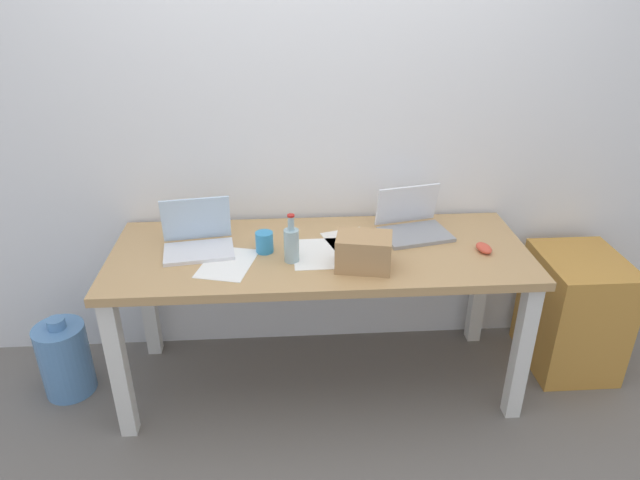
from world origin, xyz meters
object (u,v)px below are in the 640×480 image
(desk, at_px, (320,268))
(water_cooler_jug, at_px, (65,359))
(beer_bottle, at_px, (292,244))
(computer_mouse, at_px, (484,248))
(filing_cabinet, at_px, (573,312))
(laptop_left, at_px, (198,239))
(laptop_right, at_px, (413,224))
(coffee_mug, at_px, (264,242))
(cardboard_box, at_px, (364,252))

(desk, height_order, water_cooler_jug, desk)
(beer_bottle, height_order, computer_mouse, beer_bottle)
(computer_mouse, distance_m, filing_cabinet, 0.75)
(desk, xyz_separation_m, laptop_left, (-0.55, 0.04, 0.15))
(laptop_right, relative_size, water_cooler_jug, 0.85)
(computer_mouse, relative_size, coffee_mug, 1.05)
(laptop_left, xyz_separation_m, computer_mouse, (1.29, -0.10, -0.04))
(desk, height_order, filing_cabinet, desk)
(laptop_right, relative_size, computer_mouse, 3.61)
(beer_bottle, bearing_deg, coffee_mug, 140.12)
(computer_mouse, xyz_separation_m, cardboard_box, (-0.56, -0.11, 0.06))
(laptop_left, distance_m, beer_bottle, 0.44)
(desk, height_order, computer_mouse, computer_mouse)
(computer_mouse, relative_size, water_cooler_jug, 0.24)
(laptop_left, distance_m, cardboard_box, 0.76)
(desk, bearing_deg, laptop_right, 18.13)
(filing_cabinet, bearing_deg, computer_mouse, -166.94)
(beer_bottle, xyz_separation_m, water_cooler_jug, (-1.12, 0.10, -0.65))
(laptop_left, bearing_deg, beer_bottle, -17.53)
(laptop_left, height_order, coffee_mug, laptop_left)
(coffee_mug, xyz_separation_m, filing_cabinet, (1.56, 0.06, -0.49))
(beer_bottle, height_order, water_cooler_jug, beer_bottle)
(desk, bearing_deg, filing_cabinet, 3.03)
(coffee_mug, bearing_deg, cardboard_box, -22.41)
(water_cooler_jug, bearing_deg, desk, -0.29)
(water_cooler_jug, bearing_deg, beer_bottle, -5.23)
(beer_bottle, bearing_deg, filing_cabinet, 6.56)
(beer_bottle, relative_size, water_cooler_jug, 0.52)
(desk, bearing_deg, computer_mouse, -4.87)
(laptop_left, height_order, computer_mouse, laptop_left)
(cardboard_box, relative_size, coffee_mug, 2.45)
(beer_bottle, distance_m, filing_cabinet, 1.54)
(desk, xyz_separation_m, laptop_right, (0.46, 0.15, 0.14))
(laptop_right, bearing_deg, desk, -161.87)
(desk, bearing_deg, beer_bottle, -143.55)
(coffee_mug, height_order, water_cooler_jug, coffee_mug)
(coffee_mug, distance_m, filing_cabinet, 1.64)
(beer_bottle, height_order, cardboard_box, beer_bottle)
(laptop_right, xyz_separation_m, water_cooler_jug, (-1.71, -0.14, -0.61))
(beer_bottle, xyz_separation_m, cardboard_box, (0.31, -0.08, -0.01))
(desk, distance_m, filing_cabinet, 1.36)
(laptop_left, bearing_deg, coffee_mug, -6.12)
(cardboard_box, bearing_deg, water_cooler_jug, 172.90)
(laptop_left, relative_size, filing_cabinet, 0.54)
(coffee_mug, bearing_deg, desk, -1.08)
(computer_mouse, bearing_deg, desk, 165.43)
(coffee_mug, relative_size, filing_cabinet, 0.15)
(desk, xyz_separation_m, filing_cabinet, (1.31, 0.07, -0.35))
(laptop_left, bearing_deg, filing_cabinet, 1.00)
(water_cooler_jug, xyz_separation_m, filing_cabinet, (2.56, 0.06, 0.12))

